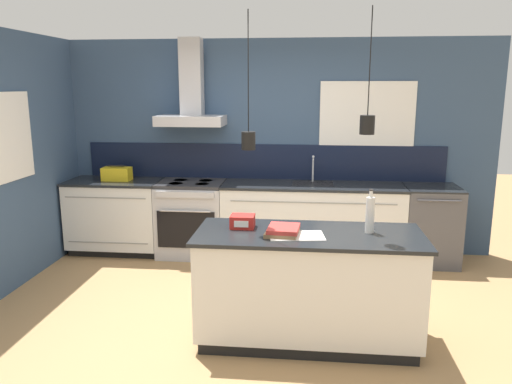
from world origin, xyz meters
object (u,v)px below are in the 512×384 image
at_px(dishwasher, 430,225).
at_px(red_supply_box, 243,221).
at_px(book_stack, 283,231).
at_px(oven_range, 192,218).
at_px(bottle_on_island, 370,214).
at_px(yellow_toolbox, 117,174).

xyz_separation_m(dishwasher, red_supply_box, (-1.96, -1.90, 0.51)).
bearing_deg(book_stack, oven_range, 120.53).
distance_m(dishwasher, bottle_on_island, 2.23).
relative_size(book_stack, yellow_toolbox, 0.89).
bearing_deg(bottle_on_island, book_stack, -169.03).
height_order(red_supply_box, yellow_toolbox, yellow_toolbox).
xyz_separation_m(dishwasher, book_stack, (-1.62, -2.07, 0.49)).
bearing_deg(book_stack, dishwasher, 51.93).
distance_m(bottle_on_island, red_supply_box, 1.02).
bearing_deg(oven_range, yellow_toolbox, 179.73).
relative_size(oven_range, book_stack, 3.02).
distance_m(red_supply_box, yellow_toolbox, 2.62).
xyz_separation_m(oven_range, red_supply_box, (0.88, -1.89, 0.51)).
bearing_deg(yellow_toolbox, book_stack, -43.98).
xyz_separation_m(bottle_on_island, book_stack, (-0.68, -0.13, -0.12)).
relative_size(bottle_on_island, red_supply_box, 1.81).
relative_size(oven_range, bottle_on_island, 2.59).
height_order(dishwasher, bottle_on_island, bottle_on_island).
xyz_separation_m(red_supply_box, yellow_toolbox, (-1.80, 1.90, 0.03)).
height_order(book_stack, yellow_toolbox, yellow_toolbox).
distance_m(dishwasher, red_supply_box, 2.77).
bearing_deg(dishwasher, bottle_on_island, -115.95).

